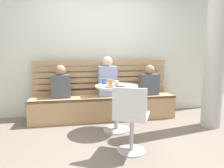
# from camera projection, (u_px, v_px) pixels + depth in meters

# --- Properties ---
(ground) EXTENTS (8.00, 8.00, 0.00)m
(ground) POSITION_uv_depth(u_px,v_px,m) (117.00, 146.00, 2.75)
(ground) COLOR #70665B
(back_wall) EXTENTS (5.20, 0.10, 2.90)m
(back_wall) POSITION_uv_depth(u_px,v_px,m) (100.00, 43.00, 4.14)
(back_wall) COLOR silver
(back_wall) RESTS_ON ground
(concrete_pillar) EXTENTS (0.32, 0.32, 2.80)m
(concrete_pillar) POSITION_uv_depth(u_px,v_px,m) (216.00, 44.00, 3.31)
(concrete_pillar) COLOR #B2B2AD
(concrete_pillar) RESTS_ON ground
(booth_bench) EXTENTS (2.70, 0.52, 0.44)m
(booth_bench) POSITION_uv_depth(u_px,v_px,m) (104.00, 107.00, 3.88)
(booth_bench) COLOR tan
(booth_bench) RESTS_ON ground
(booth_backrest) EXTENTS (2.65, 0.04, 0.67)m
(booth_backrest) POSITION_uv_depth(u_px,v_px,m) (102.00, 77.00, 4.04)
(booth_backrest) COLOR #A68157
(booth_backrest) RESTS_ON booth_bench
(cafe_table) EXTENTS (0.68, 0.68, 0.74)m
(cafe_table) POSITION_uv_depth(u_px,v_px,m) (116.00, 99.00, 3.24)
(cafe_table) COLOR #ADADB2
(cafe_table) RESTS_ON ground
(white_chair) EXTENTS (0.54, 0.54, 0.85)m
(white_chair) POSITION_uv_depth(u_px,v_px,m) (131.00, 118.00, 2.47)
(white_chair) COLOR #ADADB2
(white_chair) RESTS_ON ground
(person_adult) EXTENTS (0.34, 0.22, 0.75)m
(person_adult) POSITION_uv_depth(u_px,v_px,m) (107.00, 78.00, 3.84)
(person_adult) COLOR #8C9EC6
(person_adult) RESTS_ON booth_bench
(person_child_left) EXTENTS (0.34, 0.22, 0.60)m
(person_child_left) POSITION_uv_depth(u_px,v_px,m) (61.00, 83.00, 3.70)
(person_child_left) COLOR #4C515B
(person_child_left) RESTS_ON booth_bench
(person_child_middle) EXTENTS (0.34, 0.22, 0.59)m
(person_child_middle) POSITION_uv_depth(u_px,v_px,m) (149.00, 82.00, 3.98)
(person_child_middle) COLOR #4C515B
(person_child_middle) RESTS_ON booth_bench
(cup_tumbler_orange) EXTENTS (0.07, 0.07, 0.10)m
(cup_tumbler_orange) POSITION_uv_depth(u_px,v_px,m) (110.00, 83.00, 3.17)
(cup_tumbler_orange) COLOR orange
(cup_tumbler_orange) RESTS_ON cafe_table
(cup_mug_blue) EXTENTS (0.08, 0.08, 0.09)m
(cup_mug_blue) POSITION_uv_depth(u_px,v_px,m) (105.00, 81.00, 3.35)
(cup_mug_blue) COLOR #3D5B9E
(cup_mug_blue) RESTS_ON cafe_table
(cup_glass_short) EXTENTS (0.08, 0.08, 0.08)m
(cup_glass_short) POSITION_uv_depth(u_px,v_px,m) (116.00, 83.00, 3.16)
(cup_glass_short) COLOR silver
(cup_glass_short) RESTS_ON cafe_table
(plate_small) EXTENTS (0.17, 0.17, 0.01)m
(plate_small) POSITION_uv_depth(u_px,v_px,m) (110.00, 87.00, 3.01)
(plate_small) COLOR #DB4C42
(plate_small) RESTS_ON cafe_table
(phone_on_table) EXTENTS (0.16, 0.13, 0.01)m
(phone_on_table) POSITION_uv_depth(u_px,v_px,m) (120.00, 86.00, 3.08)
(phone_on_table) COLOR black
(phone_on_table) RESTS_ON cafe_table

